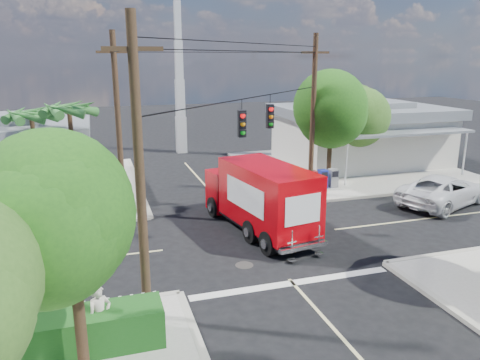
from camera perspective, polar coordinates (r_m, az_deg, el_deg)
name	(u,v)px	position (r m, az deg, el deg)	size (l,w,h in m)	color
ground	(254,239)	(20.76, 1.66, -7.24)	(120.00, 120.00, 0.00)	black
sidewalk_ne	(347,167)	(34.63, 12.92, 1.57)	(14.12, 14.12, 0.14)	#A7A297
sidewalk_nw	(19,192)	(30.41, -25.38, -1.35)	(14.12, 14.12, 0.14)	#A7A297
road_markings	(265,252)	(19.48, 3.08, -8.78)	(32.00, 32.00, 0.01)	beige
building_ne	(361,133)	(35.94, 14.51, 5.61)	(11.80, 10.20, 4.50)	silver
radio_tower	(180,84)	(38.83, -7.38, 11.55)	(0.80, 0.80, 17.00)	silver
tree_sw_front	(70,216)	(11.21, -20.03, -4.16)	(3.88, 3.78, 6.03)	#422D1C
tree_ne_front	(332,109)	(28.52, 11.17, 8.46)	(4.21, 4.14, 6.66)	#422D1C
tree_ne_back	(351,113)	(31.76, 13.40, 7.92)	(3.77, 3.66, 5.82)	#422D1C
palm_nw_front	(69,112)	(25.85, -20.10, 7.83)	(3.01, 3.08, 5.59)	#422D1C
palm_nw_back	(31,117)	(27.54, -24.09, 7.04)	(3.01, 3.08, 5.19)	#422D1C
utility_poles	(208,130)	(20.57, -3.91, 6.06)	(12.00, 10.68, 9.00)	#473321
picket_fence	(54,321)	(14.53, -21.73, -15.68)	(5.94, 0.06, 1.00)	silver
hedge_sw	(44,338)	(13.86, -22.82, -17.33)	(6.20, 1.20, 1.10)	#164B16
vending_boxes	(323,179)	(28.43, 10.03, 0.13)	(1.90, 0.50, 1.10)	#A41C22
delivery_truck	(260,197)	(21.22, 2.45, -2.08)	(3.48, 7.68, 3.21)	black
parked_car	(443,190)	(27.48, 23.54, -1.14)	(2.72, 5.90, 1.64)	silver
pedestrian	(100,316)	(13.61, -16.67, -15.65)	(0.66, 0.43, 1.80)	beige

